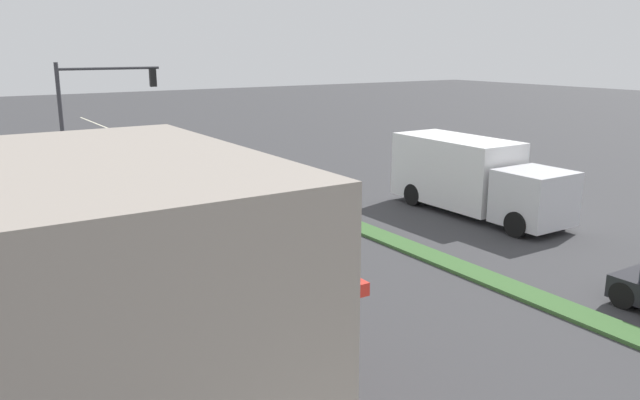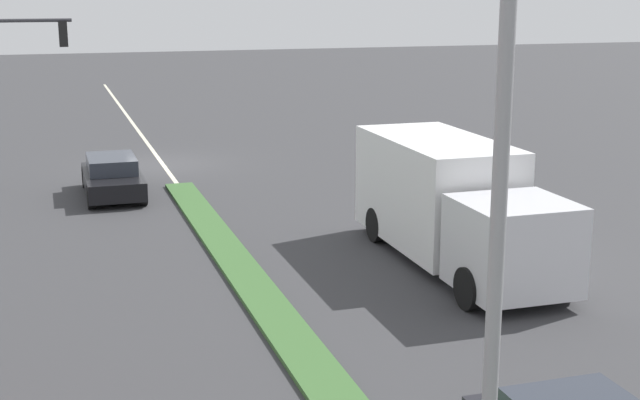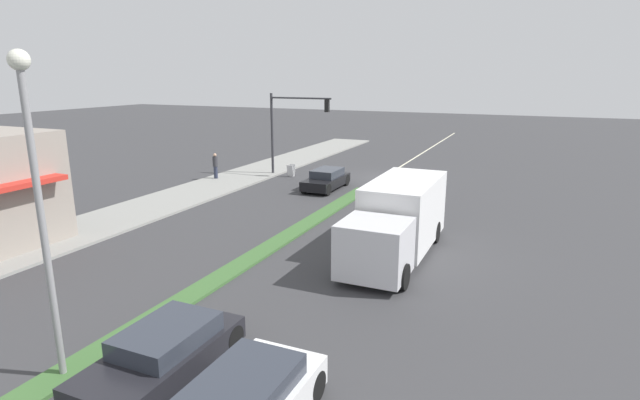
% 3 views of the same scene
% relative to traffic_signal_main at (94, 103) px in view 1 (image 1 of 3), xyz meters
% --- Properties ---
extents(ground_plane, '(160.00, 160.00, 0.00)m').
position_rel_traffic_signal_main_xyz_m(ground_plane, '(-6.12, 15.99, -3.90)').
color(ground_plane, '#38383A').
extents(sidewalk_right, '(4.00, 73.00, 0.12)m').
position_rel_traffic_signal_main_xyz_m(sidewalk_right, '(2.88, 16.49, -3.84)').
color(sidewalk_right, gray).
rests_on(sidewalk_right, ground).
extents(lane_marking_center, '(0.16, 60.00, 0.01)m').
position_rel_traffic_signal_main_xyz_m(lane_marking_center, '(-6.12, -2.01, -3.90)').
color(lane_marking_center, beige).
rests_on(lane_marking_center, ground).
extents(building_corner_store, '(5.08, 7.04, 4.61)m').
position_rel_traffic_signal_main_xyz_m(building_corner_store, '(4.39, 19.55, -1.47)').
color(building_corner_store, gray).
rests_on(building_corner_store, sidewalk_right).
extents(traffic_signal_main, '(4.59, 0.34, 5.60)m').
position_rel_traffic_signal_main_xyz_m(traffic_signal_main, '(0.00, 0.00, 0.00)').
color(traffic_signal_main, '#333338').
rests_on(traffic_signal_main, sidewalk_right).
extents(pedestrian, '(0.34, 0.34, 1.71)m').
position_rel_traffic_signal_main_xyz_m(pedestrian, '(4.02, 3.28, -2.88)').
color(pedestrian, '#282D42').
rests_on(pedestrian, sidewalk_right).
extents(warning_aframe_sign, '(0.45, 0.53, 0.84)m').
position_rel_traffic_signal_main_xyz_m(warning_aframe_sign, '(-0.11, 0.14, -3.47)').
color(warning_aframe_sign, silver).
rests_on(warning_aframe_sign, ground).
extents(delivery_truck, '(2.44, 7.50, 2.87)m').
position_rel_traffic_signal_main_xyz_m(delivery_truck, '(-11.12, 12.38, -2.43)').
color(delivery_truck, silver).
rests_on(delivery_truck, ground).
extents(suv_black, '(1.75, 4.03, 1.24)m').
position_rel_traffic_signal_main_xyz_m(suv_black, '(-3.92, 2.77, -3.29)').
color(suv_black, black).
rests_on(suv_black, ground).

